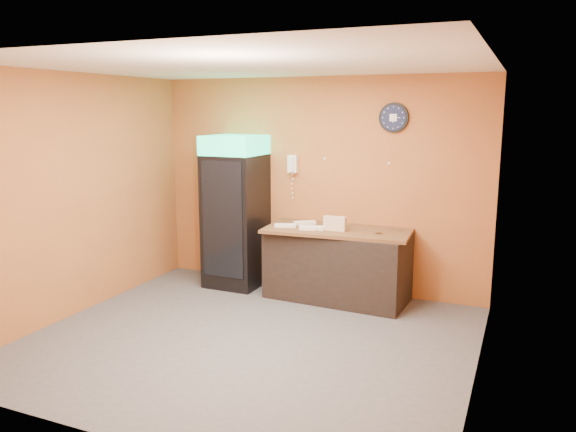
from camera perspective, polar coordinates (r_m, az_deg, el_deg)
The scene contains 15 objects.
floor at distance 6.04m, azimuth -3.91°, elevation -12.45°, with size 4.50×4.50×0.00m, color #47474C.
back_wall at distance 7.45m, azimuth 2.99°, elevation 3.20°, with size 4.50×0.02×2.80m, color #B16A31.
left_wall at distance 6.96m, azimuth -20.80°, elevation 1.97°, with size 0.02×4.00×2.80m, color #B16A31.
right_wall at distance 5.04m, azimuth 19.30°, elevation -1.07°, with size 0.02×4.00×2.80m, color #B16A31.
ceiling at distance 5.57m, azimuth -4.29°, elevation 15.06°, with size 4.50×4.00×0.02m, color white.
beverage_cooler at distance 7.59m, azimuth -5.48°, elevation 0.23°, with size 0.72×0.74×2.04m.
prep_counter at distance 7.15m, azimuth 5.02°, elevation -5.03°, with size 1.75×0.78×0.87m, color black.
wall_clock at distance 7.07m, azimuth 10.69°, elevation 9.79°, with size 0.36×0.06×0.36m.
wall_phone at distance 7.49m, azimuth 0.46°, elevation 5.30°, with size 0.13×0.11×0.23m.
butcher_paper at distance 7.04m, azimuth 5.08°, elevation -1.45°, with size 1.80×0.85×0.04m, color brown.
sub_roll_stack at distance 6.91m, azimuth 4.78°, elevation -0.76°, with size 0.28×0.10×0.17m.
wrapped_sandwich_left at distance 7.10m, azimuth -0.28°, elevation -0.98°, with size 0.27×0.11×0.04m, color white.
wrapped_sandwich_mid at distance 6.95m, azimuth 2.43°, elevation -1.22°, with size 0.30×0.12×0.04m, color white.
wrapped_sandwich_right at distance 7.27m, azimuth 1.70°, elevation -0.70°, with size 0.28×0.11×0.04m, color white.
kitchen_tool at distance 7.04m, azimuth 5.06°, elevation -1.05°, with size 0.06×0.06×0.06m, color silver.
Camera 1 is at (2.56, -4.93, 2.38)m, focal length 35.00 mm.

